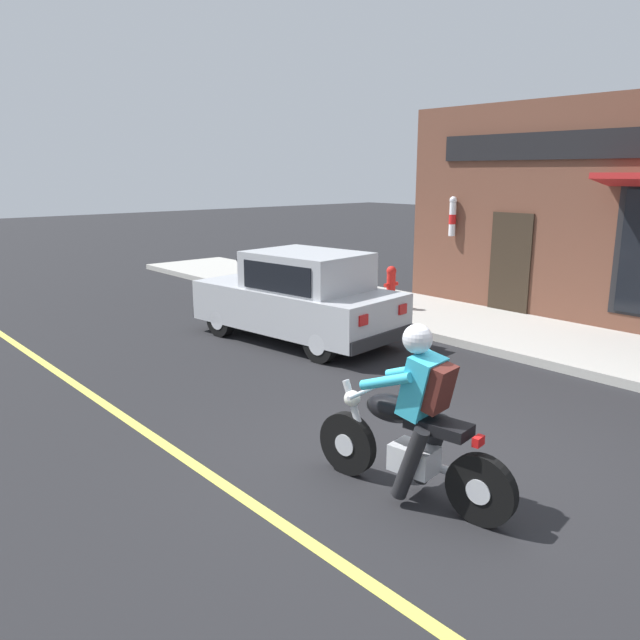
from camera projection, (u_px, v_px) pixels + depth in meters
ground_plane at (425, 462)px, 6.34m from camera, size 80.00×80.00×0.00m
sidewalk_curb at (474, 325)px, 11.76m from camera, size 2.60×22.00×0.14m
lane_stripe at (129, 421)px, 7.38m from camera, size 0.12×19.80×0.01m
motorcycle_with_rider at (413, 427)px, 5.50m from camera, size 0.66×2.01×1.62m
car_hatchback at (299, 298)px, 10.74m from camera, size 2.08×3.95×1.57m
fire_hydrant at (391, 288)px, 12.73m from camera, size 0.36×0.24×0.88m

